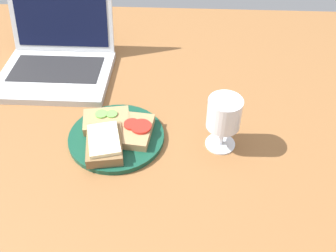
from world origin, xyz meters
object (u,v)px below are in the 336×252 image
(sandwich_with_cheese, at_px, (104,143))
(wine_glass, at_px, (224,115))
(sandwich_with_tomato, at_px, (136,130))
(laptop, at_px, (57,57))
(sandwich_with_cucumber, at_px, (107,120))
(plate, at_px, (117,137))

(sandwich_with_cheese, relative_size, wine_glass, 0.99)
(sandwich_with_tomato, height_order, laptop, laptop)
(wine_glass, bearing_deg, laptop, 148.12)
(sandwich_with_tomato, bearing_deg, laptop, 133.65)
(sandwich_with_cucumber, relative_size, wine_glass, 0.92)
(plate, height_order, sandwich_with_tomato, sandwich_with_tomato)
(sandwich_with_cheese, distance_m, sandwich_with_tomato, 0.08)
(sandwich_with_cucumber, distance_m, wine_glass, 0.28)
(sandwich_with_cucumber, distance_m, laptop, 0.30)
(sandwich_with_cucumber, bearing_deg, laptop, 127.35)
(sandwich_with_cucumber, relative_size, sandwich_with_cheese, 0.93)
(wine_glass, relative_size, laptop, 0.43)
(sandwich_with_tomato, distance_m, laptop, 0.37)
(sandwich_with_cucumber, bearing_deg, wine_glass, -9.24)
(plate, distance_m, sandwich_with_tomato, 0.05)
(sandwich_with_cheese, height_order, wine_glass, wine_glass)
(wine_glass, distance_m, laptop, 0.54)
(plate, xyz_separation_m, wine_glass, (0.24, -0.01, 0.08))
(sandwich_with_tomato, distance_m, wine_glass, 0.21)
(sandwich_with_cheese, xyz_separation_m, wine_glass, (0.26, 0.04, 0.06))
(wine_glass, bearing_deg, sandwich_with_cheese, -171.93)
(sandwich_with_cheese, height_order, sandwich_with_tomato, sandwich_with_cheese)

